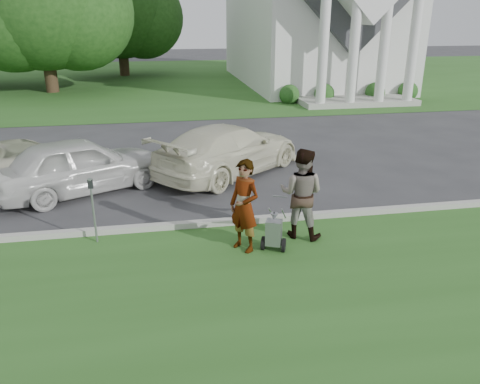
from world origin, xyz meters
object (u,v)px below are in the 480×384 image
object	(u,v)px
tree_back	(120,12)
striping_cart	(274,233)
tree_left	(41,4)
parking_meter_near	(93,203)
car_c	(229,149)
person_right	(301,194)
person_left	(244,207)
car_b	(80,165)

from	to	relation	value
tree_back	striping_cart	world-z (taller)	tree_back
tree_left	parking_meter_near	xyz separation A→B (m)	(4.92, -21.82, -4.21)
parking_meter_near	car_c	xyz separation A→B (m)	(3.49, 4.10, -0.16)
striping_cart	parking_meter_near	distance (m)	3.78
tree_left	person_right	world-z (taller)	tree_left
person_left	car_c	bearing A→B (deg)	136.72
striping_cart	parking_meter_near	world-z (taller)	parking_meter_near
tree_back	car_b	world-z (taller)	tree_back
tree_back	parking_meter_near	xyz separation A→B (m)	(0.92, -29.82, -3.82)
tree_back	parking_meter_near	world-z (taller)	tree_back
tree_back	striping_cart	distance (m)	31.45
tree_left	tree_back	bearing A→B (deg)	63.43
tree_left	car_c	xyz separation A→B (m)	(8.40, -17.72, -4.36)
tree_back	person_left	distance (m)	31.16
tree_left	car_b	distance (m)	19.57
tree_left	car_c	world-z (taller)	tree_left
striping_cart	person_right	world-z (taller)	person_right
car_b	parking_meter_near	bearing A→B (deg)	166.41
person_left	parking_meter_near	bearing A→B (deg)	-143.82
tree_left	striping_cart	xyz separation A→B (m)	(8.52, -22.82, -4.72)
tree_left	striping_cart	bearing A→B (deg)	-69.52
person_right	car_c	distance (m)	4.64
tree_left	person_left	size ratio (longest dim) A/B	5.57
person_right	parking_meter_near	distance (m)	4.35
striping_cart	car_c	world-z (taller)	car_c
striping_cart	parking_meter_near	xyz separation A→B (m)	(-3.61, 1.00, 0.52)
tree_back	car_c	xyz separation A→B (m)	(4.40, -25.72, -3.98)
car_c	tree_back	bearing A→B (deg)	-30.33
tree_back	car_b	size ratio (longest dim) A/B	2.15
person_left	striping_cart	bearing A→B (deg)	38.74
tree_back	person_right	world-z (taller)	tree_back
tree_left	striping_cart	world-z (taller)	tree_left
person_right	striping_cart	bearing A→B (deg)	66.97
car_b	car_c	world-z (taller)	car_b
tree_back	striping_cart	xyz separation A→B (m)	(4.52, -30.82, -4.34)
person_left	car_b	distance (m)	5.52
tree_left	person_right	xyz separation A→B (m)	(9.24, -22.28, -4.13)
person_left	person_right	world-z (taller)	person_right
tree_left	striping_cart	distance (m)	24.81
person_left	car_c	distance (m)	4.99
tree_left	car_c	distance (m)	20.09
tree_left	person_left	distance (m)	24.39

